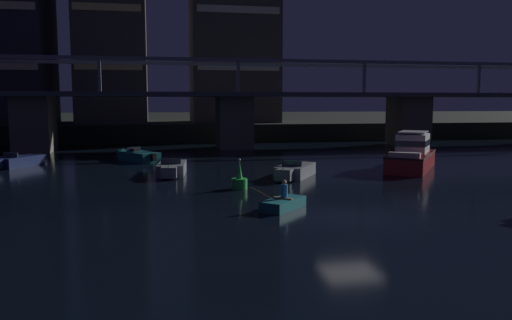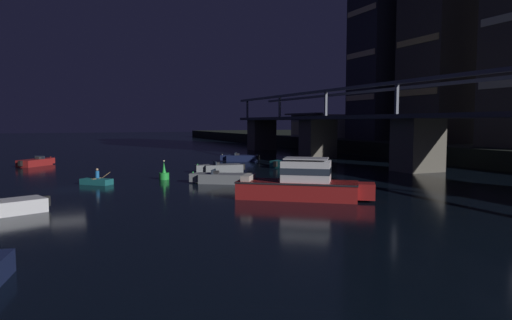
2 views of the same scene
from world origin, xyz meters
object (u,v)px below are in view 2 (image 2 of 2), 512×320
object	(u,v)px
tower_west_tall	(451,18)
cabin_cruiser_near_left	(302,184)
tower_west_low	(390,34)
speedboat_mid_right	(286,163)
river_bridge	(418,133)
speedboat_far_left	(221,168)
speedboat_near_center	(3,208)
dinghy_with_paddler	(97,181)
speedboat_mid_center	(36,162)
channel_buoy	(164,174)
speedboat_near_right	(221,178)
waterfront_pavilion	(318,126)
speedboat_far_center	(240,158)

from	to	relation	value
tower_west_tall	cabin_cruiser_near_left	distance (m)	49.10
tower_west_low	speedboat_mid_right	size ratio (longest dim) A/B	7.50
river_bridge	tower_west_low	distance (m)	34.86
tower_west_tall	speedboat_far_left	xyz separation A→B (m)	(6.71, -37.68, -19.97)
speedboat_near_center	dinghy_with_paddler	bearing A→B (deg)	152.80
speedboat_mid_center	tower_west_tall	bearing A→B (deg)	81.53
channel_buoy	tower_west_low	bearing A→B (deg)	117.34
tower_west_tall	channel_buoy	distance (m)	49.69
speedboat_far_left	dinghy_with_paddler	size ratio (longest dim) A/B	1.97
tower_west_low	speedboat_mid_right	bearing A→B (deg)	-59.85
speedboat_mid_center	speedboat_near_right	bearing A→B (deg)	33.62
river_bridge	tower_west_tall	xyz separation A→B (m)	(-13.97, 18.34, 16.34)
speedboat_near_center	speedboat_far_left	distance (m)	24.15
speedboat_near_center	speedboat_mid_center	size ratio (longest dim) A/B	1.10
tower_west_tall	speedboat_near_right	size ratio (longest dim) A/B	7.60
channel_buoy	speedboat_mid_right	bearing A→B (deg)	111.96
cabin_cruiser_near_left	speedboat_mid_right	xyz separation A→B (m)	(-20.36, 9.08, -0.64)
river_bridge	speedboat_near_center	world-z (taller)	river_bridge
dinghy_with_paddler	waterfront_pavilion	bearing A→B (deg)	130.70
river_bridge	speedboat_mid_right	bearing A→B (deg)	-133.21
speedboat_mid_right	speedboat_far_left	distance (m)	9.22
river_bridge	tower_west_tall	size ratio (longest dim) A/B	2.38
tower_west_tall	dinghy_with_paddler	size ratio (longest dim) A/B	13.84
tower_west_tall	speedboat_mid_center	xyz separation A→B (m)	(-8.29, -55.69, -19.97)
speedboat_near_right	channel_buoy	distance (m)	5.86
speedboat_mid_center	waterfront_pavilion	bearing A→B (deg)	109.93
waterfront_pavilion	speedboat_mid_right	size ratio (longest dim) A/B	2.60
speedboat_mid_right	waterfront_pavilion	bearing A→B (deg)	143.50
channel_buoy	speedboat_near_center	bearing A→B (deg)	-43.44
speedboat_near_right	speedboat_near_center	bearing A→B (deg)	-63.09
speedboat_near_right	speedboat_far_left	distance (m)	8.45
speedboat_near_right	channel_buoy	xyz separation A→B (m)	(-4.34, -3.93, 0.06)
tower_west_low	speedboat_mid_center	size ratio (longest dim) A/B	7.79
waterfront_pavilion	speedboat_far_center	xyz separation A→B (m)	(21.27, -24.61, -4.02)
speedboat_mid_right	dinghy_with_paddler	bearing A→B (deg)	-70.95
speedboat_near_center	river_bridge	bearing A→B (deg)	102.91
river_bridge	waterfront_pavilion	size ratio (longest dim) A/B	7.04
tower_west_tall	speedboat_near_right	distance (m)	47.40
tower_west_low	speedboat_far_left	size ratio (longest dim) A/B	6.84
speedboat_far_left	river_bridge	bearing A→B (deg)	69.41
speedboat_near_right	speedboat_mid_center	xyz separation A→B (m)	(-23.00, -15.29, 0.00)
waterfront_pavilion	speedboat_mid_right	bearing A→B (deg)	-36.50
river_bridge	tower_west_tall	bearing A→B (deg)	127.29
tower_west_low	speedboat_near_right	world-z (taller)	tower_west_low
speedboat_mid_right	dinghy_with_paddler	size ratio (longest dim) A/B	1.80
tower_west_low	speedboat_mid_center	distance (m)	57.96
tower_west_low	speedboat_far_left	xyz separation A→B (m)	(18.61, -36.43, -19.54)
speedboat_near_right	speedboat_far_left	bearing A→B (deg)	161.23
speedboat_mid_center	speedboat_far_left	xyz separation A→B (m)	(15.00, 18.01, 0.00)
speedboat_far_left	tower_west_low	bearing A→B (deg)	117.06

